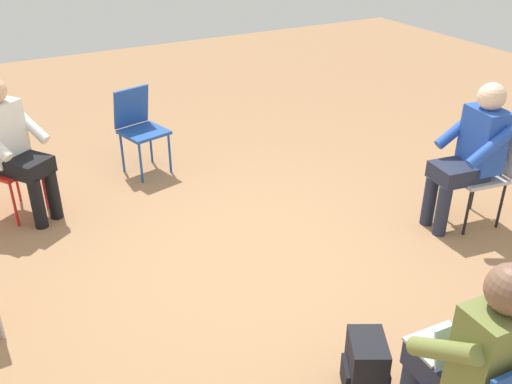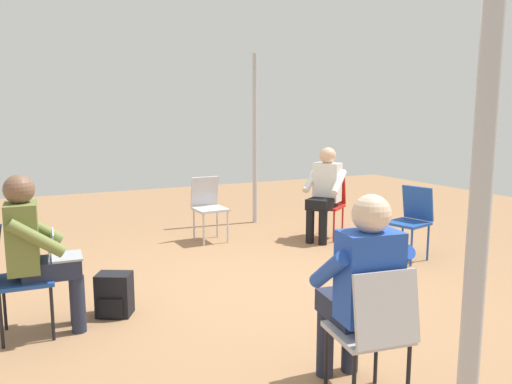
{
  "view_description": "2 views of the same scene",
  "coord_description": "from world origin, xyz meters",
  "px_view_note": "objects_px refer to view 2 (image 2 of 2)",
  "views": [
    {
      "loc": [
        1.73,
        3.2,
        2.56
      ],
      "look_at": [
        -0.1,
        -0.17,
        0.52
      ],
      "focal_mm": 40.0,
      "sensor_mm": 36.0,
      "label": 1
    },
    {
      "loc": [
        -4.07,
        2.09,
        1.67
      ],
      "look_at": [
        0.03,
        0.09,
        0.96
      ],
      "focal_mm": 35.0,
      "sensor_mm": 36.0,
      "label": 2
    }
  ],
  "objects_px": {
    "chair_southeast": "(329,201)",
    "backpack_near_laptop_user": "(115,297)",
    "person_with_laptop": "(37,246)",
    "person_in_white": "(325,189)",
    "chair_south": "(411,217)",
    "person_in_blue": "(360,284)",
    "chair_east": "(208,204)",
    "chair_north": "(14,274)",
    "chair_west": "(374,328)"
  },
  "relations": [
    {
      "from": "chair_north",
      "to": "person_in_white",
      "type": "xyz_separation_m",
      "value": [
        1.49,
        -3.75,
        0.2
      ]
    },
    {
      "from": "chair_north",
      "to": "person_in_blue",
      "type": "distance_m",
      "value": 2.55
    },
    {
      "from": "chair_west",
      "to": "person_in_white",
      "type": "height_order",
      "value": "person_in_white"
    },
    {
      "from": "chair_south",
      "to": "person_with_laptop",
      "type": "height_order",
      "value": "person_with_laptop"
    },
    {
      "from": "chair_east",
      "to": "backpack_near_laptop_user",
      "type": "bearing_deg",
      "value": 49.49
    },
    {
      "from": "person_in_white",
      "to": "chair_north",
      "type": "bearing_deg",
      "value": 76.63
    },
    {
      "from": "chair_east",
      "to": "chair_south",
      "type": "xyz_separation_m",
      "value": [
        -1.85,
        -1.81,
        0.0
      ]
    },
    {
      "from": "chair_south",
      "to": "backpack_near_laptop_user",
      "type": "bearing_deg",
      "value": 78.49
    },
    {
      "from": "chair_west",
      "to": "backpack_near_laptop_user",
      "type": "xyz_separation_m",
      "value": [
        2.04,
        1.06,
        -0.34
      ]
    },
    {
      "from": "chair_east",
      "to": "person_with_laptop",
      "type": "height_order",
      "value": "person_with_laptop"
    },
    {
      "from": "chair_west",
      "to": "chair_southeast",
      "type": "xyz_separation_m",
      "value": [
        3.52,
        -2.09,
        0.0
      ]
    },
    {
      "from": "chair_south",
      "to": "person_in_blue",
      "type": "height_order",
      "value": "person_in_blue"
    },
    {
      "from": "chair_south",
      "to": "person_in_blue",
      "type": "xyz_separation_m",
      "value": [
        -2.05,
        2.32,
        0.2
      ]
    },
    {
      "from": "person_with_laptop",
      "to": "person_in_blue",
      "type": "xyz_separation_m",
      "value": [
        -1.76,
        -1.66,
        0.0
      ]
    },
    {
      "from": "chair_west",
      "to": "person_in_blue",
      "type": "relative_size",
      "value": 0.69
    },
    {
      "from": "chair_east",
      "to": "person_in_blue",
      "type": "bearing_deg",
      "value": 80.32
    },
    {
      "from": "chair_south",
      "to": "person_with_laptop",
      "type": "distance_m",
      "value": 3.99
    },
    {
      "from": "chair_southeast",
      "to": "person_with_laptop",
      "type": "distance_m",
      "value": 4.05
    },
    {
      "from": "chair_south",
      "to": "person_in_blue",
      "type": "bearing_deg",
      "value": 117.01
    },
    {
      "from": "chair_west",
      "to": "chair_north",
      "type": "distance_m",
      "value": 2.64
    },
    {
      "from": "person_with_laptop",
      "to": "chair_south",
      "type": "bearing_deg",
      "value": 97.13
    },
    {
      "from": "chair_west",
      "to": "person_with_laptop",
      "type": "relative_size",
      "value": 0.69
    },
    {
      "from": "chair_southeast",
      "to": "chair_east",
      "type": "bearing_deg",
      "value": 35.47
    },
    {
      "from": "chair_west",
      "to": "chair_south",
      "type": "xyz_separation_m",
      "value": [
        2.21,
        -2.35,
        0.0
      ]
    },
    {
      "from": "chair_east",
      "to": "backpack_near_laptop_user",
      "type": "height_order",
      "value": "chair_east"
    },
    {
      "from": "chair_east",
      "to": "person_in_white",
      "type": "bearing_deg",
      "value": 153.26
    },
    {
      "from": "chair_west",
      "to": "chair_north",
      "type": "bearing_deg",
      "value": 141.39
    },
    {
      "from": "person_with_laptop",
      "to": "person_in_white",
      "type": "distance_m",
      "value": 3.88
    },
    {
      "from": "chair_east",
      "to": "chair_south",
      "type": "bearing_deg",
      "value": 132.11
    },
    {
      "from": "chair_north",
      "to": "person_with_laptop",
      "type": "distance_m",
      "value": 0.26
    },
    {
      "from": "person_with_laptop",
      "to": "person_in_white",
      "type": "bearing_deg",
      "value": 115.65
    },
    {
      "from": "person_in_white",
      "to": "chair_south",
      "type": "bearing_deg",
      "value": 163.17
    },
    {
      "from": "person_with_laptop",
      "to": "person_in_white",
      "type": "height_order",
      "value": "same"
    },
    {
      "from": "backpack_near_laptop_user",
      "to": "chair_east",
      "type": "bearing_deg",
      "value": -38.34
    },
    {
      "from": "chair_north",
      "to": "chair_southeast",
      "type": "bearing_deg",
      "value": 115.13
    },
    {
      "from": "person_in_white",
      "to": "person_in_blue",
      "type": "distance_m",
      "value": 3.78
    },
    {
      "from": "chair_southeast",
      "to": "person_in_white",
      "type": "bearing_deg",
      "value": 90.0
    },
    {
      "from": "person_in_white",
      "to": "chair_west",
      "type": "bearing_deg",
      "value": 115.34
    },
    {
      "from": "chair_west",
      "to": "person_with_laptop",
      "type": "bearing_deg",
      "value": 138.71
    },
    {
      "from": "chair_east",
      "to": "person_in_blue",
      "type": "height_order",
      "value": "person_in_blue"
    },
    {
      "from": "chair_south",
      "to": "backpack_near_laptop_user",
      "type": "relative_size",
      "value": 2.36
    },
    {
      "from": "person_in_white",
      "to": "person_in_blue",
      "type": "relative_size",
      "value": 1.0
    },
    {
      "from": "chair_north",
      "to": "person_in_white",
      "type": "bearing_deg",
      "value": 114.61
    },
    {
      "from": "chair_south",
      "to": "backpack_near_laptop_user",
      "type": "xyz_separation_m",
      "value": [
        -0.17,
        3.41,
        -0.34
      ]
    },
    {
      "from": "person_in_white",
      "to": "chair_southeast",
      "type": "bearing_deg",
      "value": -90.0
    },
    {
      "from": "person_in_blue",
      "to": "backpack_near_laptop_user",
      "type": "distance_m",
      "value": 2.23
    },
    {
      "from": "chair_southeast",
      "to": "person_in_blue",
      "type": "bearing_deg",
      "value": 113.42
    },
    {
      "from": "chair_southeast",
      "to": "backpack_near_laptop_user",
      "type": "relative_size",
      "value": 2.36
    },
    {
      "from": "person_in_blue",
      "to": "backpack_near_laptop_user",
      "type": "bearing_deg",
      "value": 128.53
    },
    {
      "from": "chair_east",
      "to": "chair_south",
      "type": "distance_m",
      "value": 2.59
    }
  ]
}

